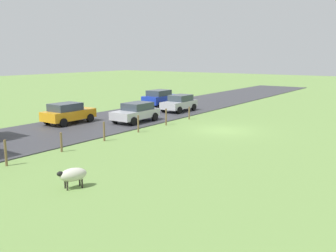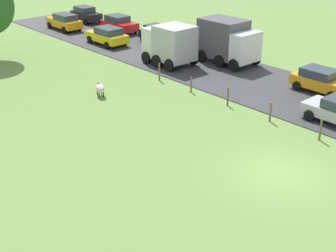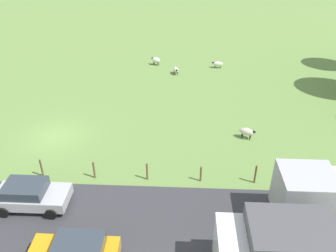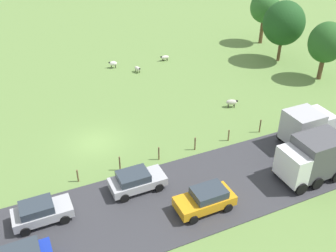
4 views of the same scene
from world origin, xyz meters
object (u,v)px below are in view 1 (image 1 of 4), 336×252
sheep_0 (73,175)px  car_2 (179,103)px  car_1 (68,113)px  car_5 (160,98)px  car_7 (136,112)px

sheep_0 → car_2: 21.35m
car_2 → car_1: bearing=71.6°
sheep_0 → car_5: car_5 is taller
car_1 → car_2: (-3.44, -10.34, -0.03)m
car_1 → sheep_0: bearing=140.6°
sheep_0 → car_1: bearing=-39.4°
car_7 → car_5: bearing=-65.2°
car_2 → car_7: 6.77m
sheep_0 → car_7: bearing=-59.5°
car_5 → car_7: car_5 is taller
car_2 → car_5: (3.62, -1.88, 0.07)m
car_1 → car_5: bearing=-89.2°
sheep_0 → car_5: size_ratio=0.30×
sheep_0 → car_2: car_2 is taller
sheep_0 → car_5: 24.60m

